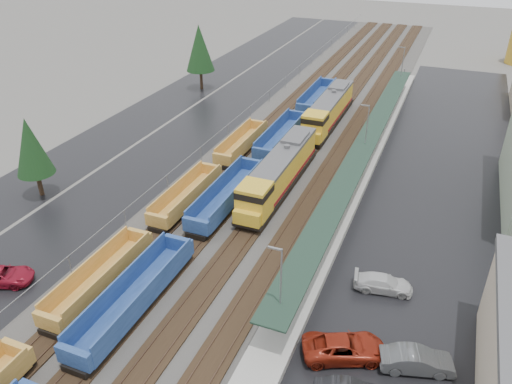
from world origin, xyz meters
TOP-DOWN VIEW (x-y plane):
  - ballast_strip at (0.00, 60.00)m, footprint 20.00×160.00m
  - trackbed at (-0.00, 60.00)m, footprint 14.60×160.00m
  - west_parking_lot at (-15.00, 60.00)m, footprint 10.00×160.00m
  - west_road at (-25.00, 60.00)m, footprint 9.00×160.00m
  - east_commuter_lot at (19.00, 50.00)m, footprint 16.00×100.00m
  - station_platform at (9.50, 50.01)m, footprint 3.00×80.00m
  - chainlink_fence at (-9.50, 58.44)m, footprint 0.08×160.04m
  - tree_west_near at (-22.00, 30.00)m, footprint 3.96×3.96m
  - tree_west_far at (-23.00, 70.00)m, footprint 4.84×4.84m
  - locomotive_lead at (2.00, 40.44)m, footprint 2.99×19.73m
  - locomotive_trail at (2.00, 61.44)m, footprint 2.99×19.73m
  - well_string_yellow at (-6.00, 19.53)m, footprint 2.49×70.86m
  - well_string_blue at (-2.00, 27.14)m, footprint 2.75×100.12m
  - parked_car_west_c at (-14.21, 17.02)m, footprint 4.15×5.68m
  - parked_car_east_b at (14.32, 20.01)m, footprint 4.84×6.47m
  - parked_car_east_c at (15.66, 28.14)m, footprint 2.73×5.05m
  - parked_car_east_e at (19.16, 20.72)m, footprint 3.09×5.28m

SIDE VIEW (x-z plane):
  - west_parking_lot at x=-15.00m, z-range 0.00..0.02m
  - west_road at x=-25.00m, z-range 0.00..0.02m
  - east_commuter_lot at x=19.00m, z-range 0.00..0.02m
  - ballast_strip at x=0.00m, z-range 0.00..0.08m
  - trackbed at x=0.00m, z-range 0.05..0.27m
  - parked_car_east_c at x=15.66m, z-range 0.00..1.39m
  - parked_car_west_c at x=-14.21m, z-range 0.00..1.44m
  - station_platform at x=9.50m, z-range -3.27..4.73m
  - parked_car_east_b at x=14.32m, z-range 0.00..1.63m
  - parked_car_east_e at x=19.16m, z-range 0.00..1.65m
  - well_string_yellow at x=-6.00m, z-range 0.01..2.22m
  - well_string_blue at x=-2.00m, z-range -0.02..2.42m
  - chainlink_fence at x=-9.50m, z-range 0.60..2.62m
  - locomotive_lead at x=2.00m, z-range 0.15..4.62m
  - locomotive_trail at x=2.00m, z-range 0.15..4.62m
  - tree_west_near at x=-22.00m, z-range 1.32..10.32m
  - tree_west_far at x=-23.00m, z-range 1.62..12.62m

